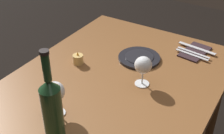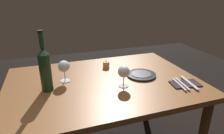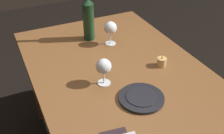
{
  "view_description": "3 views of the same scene",
  "coord_description": "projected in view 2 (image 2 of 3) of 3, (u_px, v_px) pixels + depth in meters",
  "views": [
    {
      "loc": [
        -0.93,
        -0.59,
        1.57
      ],
      "look_at": [
        0.07,
        0.02,
        0.8
      ],
      "focal_mm": 49.46,
      "sensor_mm": 36.0,
      "label": 1
    },
    {
      "loc": [
        -0.34,
        -1.17,
        1.33
      ],
      "look_at": [
        0.07,
        0.01,
        0.83
      ],
      "focal_mm": 31.24,
      "sensor_mm": 36.0,
      "label": 2
    },
    {
      "loc": [
        1.09,
        -0.54,
        1.58
      ],
      "look_at": [
        0.08,
        -0.07,
        0.81
      ],
      "focal_mm": 43.36,
      "sensor_mm": 36.0,
      "label": 3
    }
  ],
  "objects": [
    {
      "name": "folded_napkin",
      "position": [
        185.0,
        84.0,
        1.3
      ],
      "size": [
        0.2,
        0.13,
        0.01
      ],
      "color": "#2D1E23",
      "rests_on": "dining_table"
    },
    {
      "name": "wine_glass_left",
      "position": [
        64.0,
        67.0,
        1.31
      ],
      "size": [
        0.08,
        0.08,
        0.15
      ],
      "color": "white",
      "rests_on": "dining_table"
    },
    {
      "name": "table_knife",
      "position": [
        189.0,
        82.0,
        1.3
      ],
      "size": [
        0.05,
        0.21,
        0.0
      ],
      "color": "silver",
      "rests_on": "folded_napkin"
    },
    {
      "name": "fork_inner",
      "position": [
        182.0,
        83.0,
        1.29
      ],
      "size": [
        0.04,
        0.18,
        0.0
      ],
      "color": "silver",
      "rests_on": "folded_napkin"
    },
    {
      "name": "fork_outer",
      "position": [
        179.0,
        84.0,
        1.28
      ],
      "size": [
        0.04,
        0.18,
        0.0
      ],
      "color": "silver",
      "rests_on": "folded_napkin"
    },
    {
      "name": "dinner_plate",
      "position": [
        141.0,
        75.0,
        1.42
      ],
      "size": [
        0.21,
        0.21,
        0.02
      ],
      "color": "black",
      "rests_on": "dining_table"
    },
    {
      "name": "votive_candle",
      "position": [
        106.0,
        65.0,
        1.57
      ],
      "size": [
        0.05,
        0.05,
        0.07
      ],
      "color": "#DBB266",
      "rests_on": "dining_table"
    },
    {
      "name": "dining_table",
      "position": [
        104.0,
        92.0,
        1.39
      ],
      "size": [
        1.3,
        0.9,
        0.74
      ],
      "color": "brown",
      "rests_on": "ground"
    },
    {
      "name": "wine_bottle",
      "position": [
        45.0,
        69.0,
        1.17
      ],
      "size": [
        0.07,
        0.07,
        0.38
      ],
      "color": "#19381E",
      "rests_on": "dining_table"
    },
    {
      "name": "wine_glass_right",
      "position": [
        124.0,
        72.0,
        1.24
      ],
      "size": [
        0.08,
        0.08,
        0.14
      ],
      "color": "white",
      "rests_on": "dining_table"
    }
  ]
}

